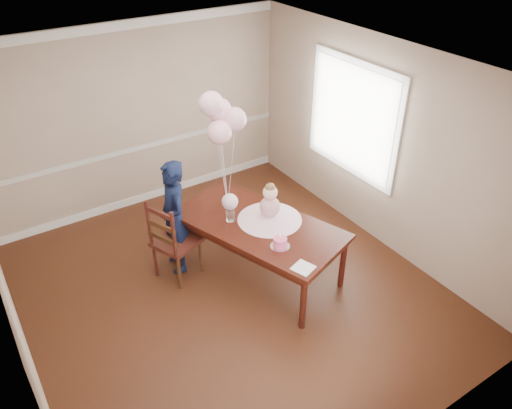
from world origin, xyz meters
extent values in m
cube|color=#32170C|center=(0.00, 0.00, 0.00)|extent=(4.50, 5.00, 0.00)
cube|color=silver|center=(0.00, 0.00, 2.70)|extent=(4.50, 5.00, 0.02)
cube|color=tan|center=(0.00, 2.50, 1.35)|extent=(4.50, 0.02, 2.70)
cube|color=tan|center=(0.00, -2.50, 1.35)|extent=(4.50, 0.02, 2.70)
cube|color=tan|center=(-2.25, 0.00, 1.35)|extent=(0.02, 5.00, 2.70)
cube|color=tan|center=(2.25, 0.00, 1.35)|extent=(0.02, 5.00, 2.70)
cube|color=silver|center=(0.00, 2.49, 0.90)|extent=(4.50, 0.02, 0.07)
cube|color=white|center=(0.00, 2.49, 2.63)|extent=(4.50, 0.02, 0.12)
cube|color=white|center=(0.00, 2.49, 0.06)|extent=(4.50, 0.02, 0.12)
cube|color=white|center=(2.23, 0.50, 1.55)|extent=(0.02, 1.66, 1.56)
cube|color=white|center=(2.21, 0.50, 1.55)|extent=(0.01, 1.50, 1.40)
cube|color=black|center=(0.47, 0.09, 0.74)|extent=(1.63, 2.26, 0.05)
cube|color=black|center=(0.47, 0.09, 0.66)|extent=(1.50, 2.13, 0.10)
cylinder|color=black|center=(0.37, -0.94, 0.36)|extent=(0.09, 0.09, 0.71)
cylinder|color=black|center=(1.18, -0.66, 0.36)|extent=(0.09, 0.09, 0.71)
cylinder|color=black|center=(-0.24, 0.83, 0.36)|extent=(0.09, 0.09, 0.71)
cylinder|color=black|center=(0.57, 1.11, 0.36)|extent=(0.09, 0.09, 0.71)
cone|color=#F9B8D4|center=(0.63, 0.09, 0.82)|extent=(0.99, 0.99, 0.10)
sphere|color=pink|center=(0.63, 0.09, 0.95)|extent=(0.24, 0.24, 0.24)
sphere|color=#FFD4AF|center=(0.63, 0.09, 1.14)|extent=(0.17, 0.17, 0.17)
sphere|color=brown|center=(0.63, 0.09, 1.20)|extent=(0.12, 0.12, 0.12)
cylinder|color=silver|center=(0.43, -0.41, 0.77)|extent=(0.29, 0.29, 0.01)
cylinder|color=#F44D83|center=(0.43, -0.41, 0.82)|extent=(0.19, 0.19, 0.10)
sphere|color=silver|center=(0.43, -0.41, 0.89)|extent=(0.03, 0.03, 0.03)
sphere|color=white|center=(0.45, -0.38, 0.89)|extent=(0.03, 0.03, 0.03)
cylinder|color=white|center=(0.22, 0.33, 0.85)|extent=(0.13, 0.13, 0.16)
sphere|color=silver|center=(0.22, 0.33, 1.03)|extent=(0.19, 0.19, 0.19)
cube|color=white|center=(0.41, -0.85, 0.77)|extent=(0.26, 0.26, 0.01)
cylinder|color=silver|center=(0.38, 0.65, 0.78)|extent=(0.05, 0.05, 0.02)
sphere|color=#FFB4C2|center=(0.28, 0.62, 1.79)|extent=(0.29, 0.29, 0.29)
sphere|color=#E8A4BE|center=(0.49, 0.64, 1.89)|extent=(0.29, 0.29, 0.29)
sphere|color=#FFB4CA|center=(0.37, 0.75, 1.99)|extent=(0.29, 0.29, 0.29)
sphere|color=#F7AFCB|center=(0.26, 0.74, 2.09)|extent=(0.29, 0.29, 0.29)
cylinder|color=white|center=(0.33, 0.63, 1.20)|extent=(0.09, 0.03, 0.85)
cylinder|color=white|center=(0.44, 0.64, 1.25)|extent=(0.12, 0.02, 0.95)
cylinder|color=white|center=(0.37, 0.70, 1.31)|extent=(0.02, 0.10, 1.06)
cylinder|color=white|center=(0.32, 0.70, 1.36)|extent=(0.11, 0.07, 1.16)
cube|color=#3B1610|center=(-0.37, 0.63, 0.49)|extent=(0.63, 0.63, 0.05)
cylinder|color=#361E0E|center=(-0.48, 0.38, 0.24)|extent=(0.06, 0.06, 0.47)
cylinder|color=#3C2010|center=(-0.11, 0.52, 0.24)|extent=(0.06, 0.06, 0.47)
cylinder|color=#39120F|center=(-0.62, 0.74, 0.24)|extent=(0.06, 0.06, 0.47)
cylinder|color=#3A1A0F|center=(-0.26, 0.89, 0.24)|extent=(0.06, 0.06, 0.47)
cylinder|color=#33130E|center=(-0.50, 0.37, 0.81)|extent=(0.06, 0.06, 0.62)
cylinder|color=#36120E|center=(-0.64, 0.74, 0.81)|extent=(0.06, 0.06, 0.62)
cube|color=#341D0E|center=(-0.57, 0.55, 0.68)|extent=(0.19, 0.42, 0.05)
cube|color=#361C0E|center=(-0.57, 0.55, 0.86)|extent=(0.19, 0.42, 0.05)
cube|color=#3C1510|center=(-0.57, 0.55, 1.03)|extent=(0.19, 0.42, 0.05)
imported|color=black|center=(-0.31, 0.77, 0.75)|extent=(0.43, 0.59, 1.49)
camera|label=1|loc=(-2.20, -3.95, 4.17)|focal=35.00mm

